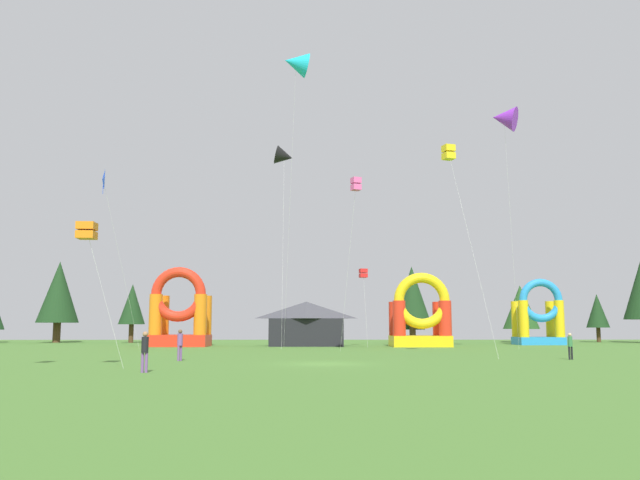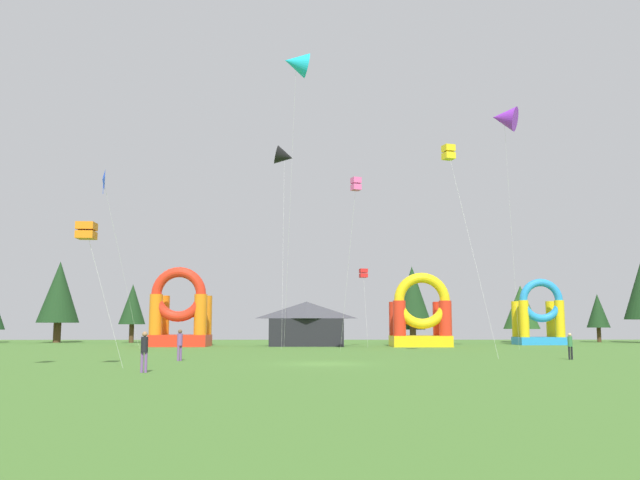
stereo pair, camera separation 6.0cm
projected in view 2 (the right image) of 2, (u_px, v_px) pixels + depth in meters
The scene contains 22 objects.
ground_plane at pixel (324, 364), 35.93m from camera, with size 120.00×120.00×0.00m, color #47752D.
kite_black_delta at pixel (284, 156), 66.53m from camera, with size 2.12×7.79×20.21m.
kite_yellow_box at pixel (449, 153), 47.65m from camera, with size 2.18×5.58×15.10m.
kite_orange_box at pixel (86, 231), 32.93m from camera, with size 2.53×0.91×7.23m.
kite_cyan_delta at pixel (296, 63), 59.16m from camera, with size 2.77×7.83×26.86m.
kite_purple_delta at pixel (504, 118), 57.59m from camera, with size 3.12×4.31×21.42m.
kite_pink_box at pixel (356, 184), 52.77m from camera, with size 1.63×3.49×13.90m.
kite_blue_diamond at pixel (102, 181), 55.51m from camera, with size 2.78×5.18×14.91m.
kite_red_box at pixel (363, 273), 64.79m from camera, with size 0.85×1.88×7.63m.
person_midfield at pixel (570, 344), 40.42m from camera, with size 0.29×0.29×1.63m.
person_near_camera at pixel (180, 342), 39.04m from camera, with size 0.45×0.45×1.85m.
person_left_edge at pixel (144, 348), 29.38m from camera, with size 0.32×0.32×1.83m.
inflatable_red_slide at pixel (180, 317), 65.30m from camera, with size 5.64×4.52×7.81m.
inflatable_yellow_castle at pixel (539, 319), 70.88m from camera, with size 4.86×3.64×7.06m.
inflatable_orange_dome at pixel (421, 320), 64.43m from camera, with size 5.70×4.41×7.18m.
festival_tent at pixel (306, 324), 65.98m from camera, with size 7.39×3.01×4.46m.
tree_row_1 at pixel (59, 292), 80.56m from camera, with size 5.00×5.00×9.91m.
tree_row_2 at pixel (132, 305), 79.38m from camera, with size 3.17×3.17×7.05m.
tree_row_3 at pixel (412, 293), 78.36m from camera, with size 4.13×4.13×9.11m.
tree_row_4 at pixel (413, 313), 79.95m from camera, with size 2.86×2.86×5.71m.
tree_row_5 at pixel (521, 307), 81.12m from camera, with size 4.42×4.42×7.00m.
tree_row_6 at pixel (598, 311), 82.05m from camera, with size 2.78×2.78×5.99m.
Camera 2 is at (-0.81, -36.49, 2.10)m, focal length 36.86 mm.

